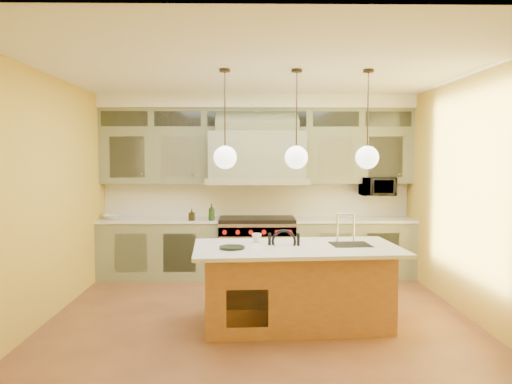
{
  "coord_description": "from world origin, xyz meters",
  "views": [
    {
      "loc": [
        -0.15,
        -5.76,
        1.92
      ],
      "look_at": [
        -0.04,
        0.7,
        1.47
      ],
      "focal_mm": 35.0,
      "sensor_mm": 36.0,
      "label": 1
    }
  ],
  "objects_px": {
    "microwave": "(377,186)",
    "kitchen_island": "(296,284)",
    "range": "(257,247)",
    "counter_stool": "(283,274)"
  },
  "relations": [
    {
      "from": "microwave",
      "to": "kitchen_island",
      "type": "bearing_deg",
      "value": -122.7
    },
    {
      "from": "range",
      "to": "counter_stool",
      "type": "height_order",
      "value": "counter_stool"
    },
    {
      "from": "kitchen_island",
      "to": "microwave",
      "type": "height_order",
      "value": "microwave"
    },
    {
      "from": "counter_stool",
      "to": "kitchen_island",
      "type": "bearing_deg",
      "value": 45.31
    },
    {
      "from": "range",
      "to": "microwave",
      "type": "xyz_separation_m",
      "value": [
        1.95,
        0.11,
        0.96
      ]
    },
    {
      "from": "range",
      "to": "kitchen_island",
      "type": "xyz_separation_m",
      "value": [
        0.41,
        -2.3,
        -0.01
      ]
    },
    {
      "from": "kitchen_island",
      "to": "microwave",
      "type": "relative_size",
      "value": 4.38
    },
    {
      "from": "range",
      "to": "microwave",
      "type": "relative_size",
      "value": 2.21
    },
    {
      "from": "microwave",
      "to": "range",
      "type": "bearing_deg",
      "value": -176.88
    },
    {
      "from": "range",
      "to": "microwave",
      "type": "distance_m",
      "value": 2.18
    }
  ]
}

